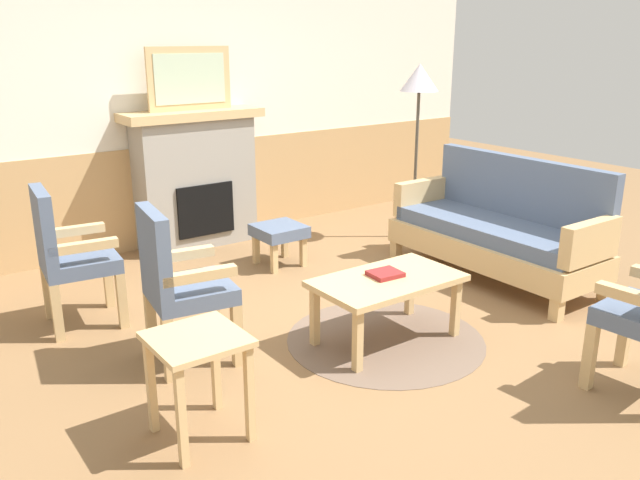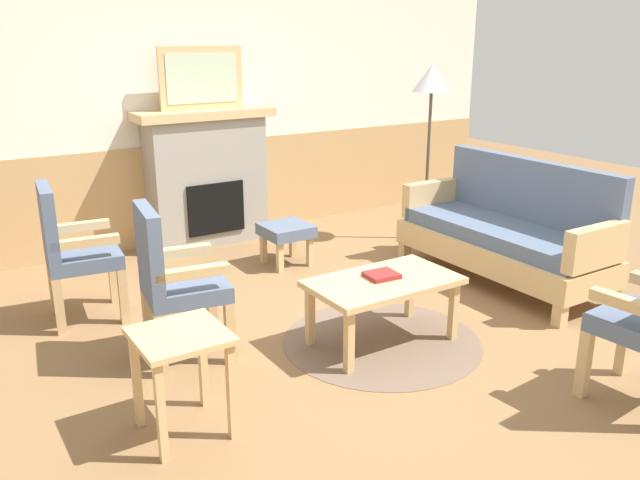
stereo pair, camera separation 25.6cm
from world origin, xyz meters
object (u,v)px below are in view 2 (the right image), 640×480
at_px(framed_picture, 201,78).
at_px(armchair_by_window_left, 72,247).
at_px(book_on_table, 382,275).
at_px(footstool, 286,233).
at_px(fireplace, 207,176).
at_px(couch, 506,234).
at_px(armchair_near_fireplace, 173,276).
at_px(floor_lamp_by_couch, 431,89).
at_px(coffee_table, 383,287).
at_px(side_table, 181,354).

bearing_deg(framed_picture, armchair_by_window_left, -142.12).
xyz_separation_m(book_on_table, footstool, (0.22, 1.63, -0.17)).
relative_size(fireplace, couch, 0.72).
height_order(fireplace, framed_picture, framed_picture).
xyz_separation_m(armchair_near_fireplace, floor_lamp_by_couch, (2.98, 1.07, 0.91)).
bearing_deg(book_on_table, coffee_table, -106.73).
bearing_deg(book_on_table, side_table, -168.39).
xyz_separation_m(framed_picture, armchair_near_fireplace, (-1.13, -2.10, -1.02)).
distance_m(book_on_table, side_table, 1.51).
bearing_deg(couch, framed_picture, 125.65).
xyz_separation_m(fireplace, coffee_table, (0.08, -2.63, -0.27)).
distance_m(coffee_table, footstool, 1.69).
relative_size(armchair_near_fireplace, side_table, 1.78).
relative_size(book_on_table, floor_lamp_by_couch, 0.12).
height_order(fireplace, floor_lamp_by_couch, floor_lamp_by_couch).
distance_m(fireplace, side_table, 3.22).
xyz_separation_m(couch, armchair_near_fireplace, (-2.75, 0.16, 0.14)).
distance_m(framed_picture, couch, 3.02).
distance_m(book_on_table, floor_lamp_by_couch, 2.55).
relative_size(framed_picture, armchair_near_fireplace, 0.82).
relative_size(armchair_near_fireplace, armchair_by_window_left, 1.00).
relative_size(framed_picture, footstool, 2.00).
xyz_separation_m(footstool, armchair_by_window_left, (-1.83, -0.22, 0.25)).
distance_m(framed_picture, side_table, 3.40).
bearing_deg(framed_picture, floor_lamp_by_couch, -29.17).
bearing_deg(fireplace, coffee_table, -88.22).
height_order(framed_picture, floor_lamp_by_couch, framed_picture).
xyz_separation_m(coffee_table, armchair_by_window_left, (-1.59, 1.45, 0.15)).
bearing_deg(footstool, armchair_near_fireplace, -141.53).
bearing_deg(book_on_table, footstool, 82.26).
relative_size(fireplace, framed_picture, 1.62).
height_order(fireplace, armchair_by_window_left, fireplace).
relative_size(framed_picture, armchair_by_window_left, 0.82).
distance_m(coffee_table, armchair_near_fireplace, 1.33).
distance_m(footstool, armchair_near_fireplace, 1.86).
xyz_separation_m(fireplace, armchair_by_window_left, (-1.51, -1.18, -0.11)).
height_order(coffee_table, floor_lamp_by_couch, floor_lamp_by_couch).
xyz_separation_m(fireplace, armchair_near_fireplace, (-1.13, -2.10, -0.11)).
height_order(armchair_near_fireplace, floor_lamp_by_couch, floor_lamp_by_couch).
distance_m(armchair_near_fireplace, floor_lamp_by_couch, 3.29).
xyz_separation_m(armchair_by_window_left, side_table, (0.12, -1.72, -0.10)).
distance_m(framed_picture, armchair_near_fireplace, 2.60).
bearing_deg(couch, book_on_table, -167.74).
distance_m(framed_picture, coffee_table, 2.88).
relative_size(armchair_by_window_left, side_table, 1.78).
distance_m(framed_picture, footstool, 1.63).
xyz_separation_m(book_on_table, floor_lamp_by_couch, (1.76, 1.56, 1.00)).
distance_m(fireplace, floor_lamp_by_couch, 2.26).
height_order(armchair_near_fireplace, side_table, armchair_near_fireplace).
bearing_deg(armchair_near_fireplace, couch, -3.26).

